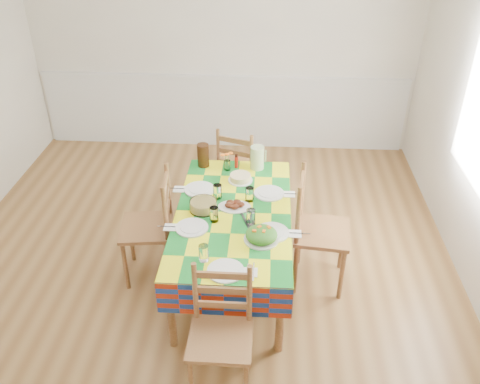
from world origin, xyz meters
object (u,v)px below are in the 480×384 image
dining_table (233,219)px  tea_pitcher (203,155)px  chair_near (221,334)px  meat_platter (234,205)px  green_pitcher (257,158)px  chair_left (152,227)px  chair_right (316,231)px  chair_far (240,169)px

dining_table → tea_pitcher: 0.83m
dining_table → chair_near: (0.00, -1.07, -0.14)m
meat_platter → tea_pitcher: (-0.33, 0.67, 0.09)m
meat_platter → dining_table: bearing=-93.9°
meat_platter → green_pitcher: green_pitcher is taller
chair_near → tea_pitcher: bearing=100.6°
green_pitcher → chair_left: bearing=-139.3°
dining_table → chair_left: (-0.67, 0.01, -0.11)m
tea_pitcher → chair_left: chair_left is taller
green_pitcher → chair_right: bearing=-54.9°
chair_near → chair_right: bearing=58.3°
dining_table → tea_pitcher: tea_pitcher is taller
chair_right → tea_pitcher: bearing=60.2°
meat_platter → chair_far: 1.03m
tea_pitcher → chair_far: size_ratio=0.24×
dining_table → meat_platter: (0.00, 0.07, 0.09)m
dining_table → chair_near: chair_near is taller
tea_pitcher → chair_near: size_ratio=0.24×
tea_pitcher → chair_near: (0.33, -1.81, -0.32)m
tea_pitcher → chair_far: bearing=46.5°
dining_table → green_pitcher: (0.16, 0.72, 0.18)m
chair_near → chair_left: bearing=122.3°
tea_pitcher → chair_near: 1.87m
green_pitcher → chair_far: 0.51m
dining_table → meat_platter: meat_platter is taller
chair_near → chair_far: 2.14m
chair_far → chair_right: bearing=142.3°
dining_table → chair_right: 0.68m
chair_near → chair_left: (-0.67, 1.07, 0.03)m
green_pitcher → tea_pitcher: tea_pitcher is taller
dining_table → chair_left: chair_left is taller
meat_platter → chair_near: bearing=-90.2°
dining_table → green_pitcher: size_ratio=7.97×
dining_table → tea_pitcher: (-0.33, 0.74, 0.18)m
dining_table → chair_right: bearing=0.5°
chair_near → chair_left: 1.27m
tea_pitcher → chair_right: (1.00, -0.73, -0.27)m
green_pitcher → chair_far: (-0.18, 0.35, -0.32)m
meat_platter → tea_pitcher: size_ratio=1.24×
chair_near → chair_right: chair_right is taller
chair_far → green_pitcher: bearing=136.8°
tea_pitcher → chair_right: bearing=-36.3°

